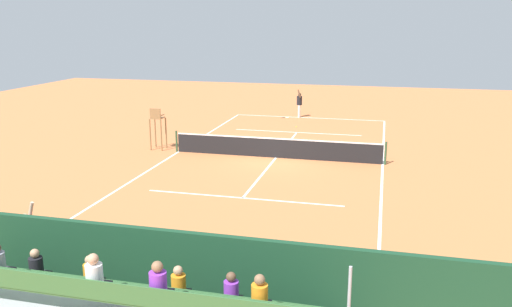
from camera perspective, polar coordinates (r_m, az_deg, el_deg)
The scene contains 12 objects.
ground_plane at distance 25.00m, azimuth 2.21°, elevation -0.47°, with size 60.00×60.00×0.00m, color #D17542.
court_line_markings at distance 25.03m, azimuth 2.22°, elevation -0.44°, with size 10.10×22.20×0.01m.
tennis_net at distance 24.87m, azimuth 2.22°, elevation 0.65°, with size 10.30×0.10×1.07m.
backdrop_wall at distance 12.09m, azimuth -11.75°, elevation -12.38°, with size 18.00×0.16×2.00m, color #194228.
bleacher_stand at distance 11.12m, azimuth -15.15°, elevation -15.41°, with size 9.06×2.40×2.48m.
umpire_chair at distance 26.81m, azimuth -10.78°, elevation 3.18°, with size 0.67×0.67×2.14m.
courtside_bench at distance 12.25m, azimuth -1.24°, elevation -14.01°, with size 1.80×0.40×0.93m.
equipment_bag at distance 12.88m, azimuth -9.62°, elevation -14.63°, with size 0.90×0.36×0.36m, color #334C8C.
tennis_player at distance 35.55m, azimuth 4.78°, elevation 5.60°, with size 0.38×0.54×1.93m.
tennis_racket at distance 35.46m, azimuth 3.41°, elevation 3.96°, with size 0.58×0.40×0.03m.
tennis_ball_near at distance 32.31m, azimuth 4.43°, elevation 2.95°, with size 0.07×0.07×0.07m, color #CCDB33.
line_judge at distance 14.60m, azimuth -23.81°, elevation -8.48°, with size 0.38×0.54×1.93m.
Camera 1 is at (-4.88, 23.67, 6.37)m, focal length 36.46 mm.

